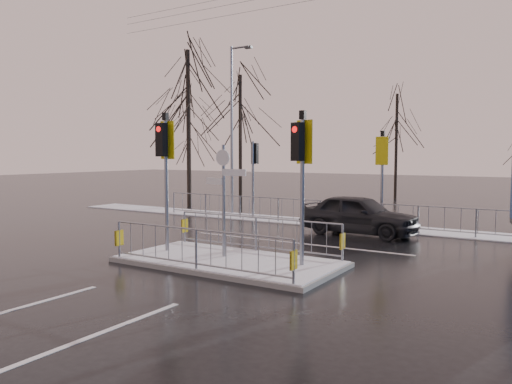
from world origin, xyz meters
The scene contains 11 objects.
ground centered at (0.00, 0.00, 0.00)m, with size 120.00×120.00×0.00m, color black.
snow_verge centered at (0.00, 8.60, 0.02)m, with size 30.00×2.00×0.04m, color white.
lane_markings centered at (0.00, -0.33, 0.00)m, with size 8.00×11.38×0.01m.
traffic_island centered at (-0.01, 0.01, 0.39)m, with size 6.00×3.04×4.15m.
far_kerb_fixtures centered at (0.29, 8.09, 1.02)m, with size 18.00×0.65×3.83m.
car_far_lane centered at (1.21, 6.58, 0.74)m, with size 1.75×4.36×1.49m, color black.
tree_near_a centered at (-10.50, 11.00, 6.11)m, with size 4.75×4.75×8.97m.
tree_near_b centered at (-8.00, 12.50, 5.15)m, with size 4.00×4.00×7.55m.
tree_near_c centered at (-12.50, 13.50, 4.50)m, with size 3.50×3.50×6.61m.
tree_far_a centered at (-2.00, 22.00, 4.82)m, with size 3.75×3.75×7.08m.
street_lamp_left centered at (-6.43, 9.50, 4.49)m, with size 1.25×0.18×8.20m.
Camera 1 is at (7.67, -10.85, 2.97)m, focal length 35.00 mm.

